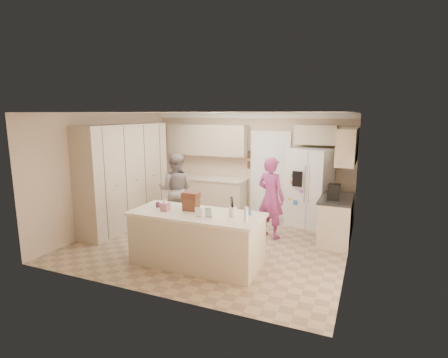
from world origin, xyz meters
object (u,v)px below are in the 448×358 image
at_px(refrigerator, 309,188).
at_px(dollhouse_body, 191,204).
at_px(utensil_crock, 233,212).
at_px(teen_girl, 271,197).
at_px(tissue_box, 165,207).
at_px(teen_boy, 176,190).
at_px(coffee_maker, 334,192).
at_px(island_base, 197,240).

height_order(refrigerator, dollhouse_body, refrigerator).
bearing_deg(utensil_crock, refrigerator, 75.27).
height_order(utensil_crock, teen_girl, teen_girl).
distance_m(tissue_box, teen_girl, 2.36).
distance_m(dollhouse_body, teen_boy, 2.14).
relative_size(utensil_crock, dollhouse_body, 0.58).
distance_m(teen_boy, teen_girl, 2.26).
bearing_deg(teen_girl, dollhouse_body, 80.28).
xyz_separation_m(coffee_maker, dollhouse_body, (-2.20, -1.80, -0.03)).
height_order(island_base, teen_girl, teen_girl).
distance_m(utensil_crock, tissue_box, 1.21).
bearing_deg(island_base, tissue_box, -169.70).
bearing_deg(utensil_crock, coffee_maker, 52.88).
bearing_deg(tissue_box, dollhouse_body, 26.57).
bearing_deg(teen_boy, utensil_crock, 123.80).
distance_m(refrigerator, coffee_maker, 1.24).
height_order(coffee_maker, teen_boy, teen_boy).
height_order(tissue_box, dollhouse_body, dollhouse_body).
xyz_separation_m(coffee_maker, tissue_box, (-2.60, -2.00, -0.07)).
bearing_deg(refrigerator, coffee_maker, -42.92).
distance_m(coffee_maker, island_base, 2.87).
bearing_deg(dollhouse_body, utensil_crock, -3.58).
xyz_separation_m(island_base, dollhouse_body, (-0.15, 0.10, 0.60)).
relative_size(tissue_box, dollhouse_body, 0.54).
distance_m(refrigerator, teen_girl, 1.27).
bearing_deg(refrigerator, utensil_crock, -89.04).
relative_size(refrigerator, teen_boy, 1.07).
height_order(coffee_maker, teen_girl, teen_girl).
bearing_deg(refrigerator, island_base, -99.90).
relative_size(coffee_maker, island_base, 0.14).
height_order(island_base, utensil_crock, utensil_crock).
distance_m(coffee_maker, dollhouse_body, 2.84).
height_order(refrigerator, tissue_box, refrigerator).
relative_size(refrigerator, tissue_box, 12.86).
bearing_deg(refrigerator, tissue_box, -107.08).
bearing_deg(teen_girl, island_base, 85.43).
xyz_separation_m(coffee_maker, island_base, (-2.05, -1.90, -0.63)).
xyz_separation_m(island_base, teen_boy, (-1.46, 1.78, 0.40)).
distance_m(tissue_box, dollhouse_body, 0.45).
distance_m(island_base, teen_boy, 2.33).
relative_size(utensil_crock, teen_girl, 0.09).
distance_m(refrigerator, island_base, 3.30).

